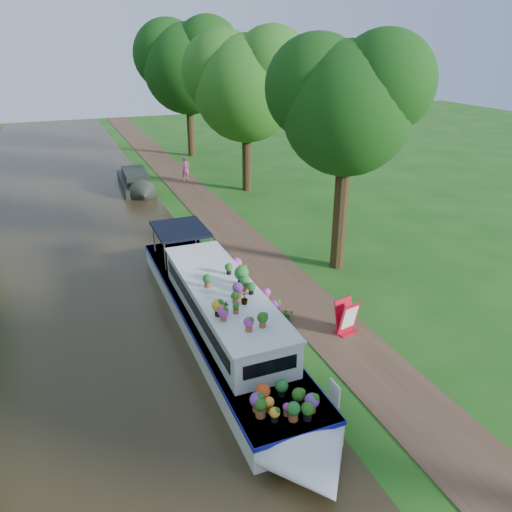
# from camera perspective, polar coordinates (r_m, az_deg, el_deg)

# --- Properties ---
(ground) EXTENTS (100.00, 100.00, 0.00)m
(ground) POSITION_cam_1_polar(r_m,az_deg,el_deg) (16.81, 3.15, -7.17)
(ground) COLOR #1A4D13
(ground) RESTS_ON ground
(canal_water) EXTENTS (10.00, 100.00, 0.02)m
(canal_water) POSITION_cam_1_polar(r_m,az_deg,el_deg) (15.59, -17.67, -11.05)
(canal_water) COLOR black
(canal_water) RESTS_ON ground
(towpath) EXTENTS (2.20, 100.00, 0.03)m
(towpath) POSITION_cam_1_polar(r_m,az_deg,el_deg) (17.28, 6.78, -6.32)
(towpath) COLOR #4A3222
(towpath) RESTS_ON ground
(plant_boat) EXTENTS (2.29, 13.52, 2.24)m
(plant_boat) POSITION_cam_1_polar(r_m,az_deg,el_deg) (15.21, -3.65, -7.02)
(plant_boat) COLOR white
(plant_boat) RESTS_ON canal_water
(tree_near_overhang) EXTENTS (5.52, 5.28, 8.99)m
(tree_near_overhang) POSITION_cam_1_polar(r_m,az_deg,el_deg) (19.08, 10.34, 17.25)
(tree_near_overhang) COLOR black
(tree_near_overhang) RESTS_ON ground
(tree_near_mid) EXTENTS (6.90, 6.60, 9.40)m
(tree_near_mid) POSITION_cam_1_polar(r_m,az_deg,el_deg) (30.17, -1.21, 19.46)
(tree_near_mid) COLOR black
(tree_near_mid) RESTS_ON ground
(tree_near_far) EXTENTS (7.59, 7.26, 10.30)m
(tree_near_far) POSITION_cam_1_polar(r_m,az_deg,el_deg) (40.47, -7.93, 21.15)
(tree_near_far) COLOR black
(tree_near_far) RESTS_ON ground
(second_boat) EXTENTS (1.91, 6.01, 1.15)m
(second_boat) POSITION_cam_1_polar(r_m,az_deg,el_deg) (32.14, -13.59, 8.26)
(second_boat) COLOR black
(second_boat) RESTS_ON canal_water
(sandwich_board) EXTENTS (0.73, 0.68, 1.11)m
(sandwich_board) POSITION_cam_1_polar(r_m,az_deg,el_deg) (16.00, 10.30, -7.05)
(sandwich_board) COLOR red
(sandwich_board) RESTS_ON towpath
(pedestrian_pink) EXTENTS (0.68, 0.57, 1.59)m
(pedestrian_pink) POSITION_cam_1_polar(r_m,az_deg,el_deg) (33.36, -8.06, 9.87)
(pedestrian_pink) COLOR #E35D77
(pedestrian_pink) RESTS_ON towpath
(verge_plant) EXTENTS (0.45, 0.40, 0.44)m
(verge_plant) POSITION_cam_1_polar(r_m,az_deg,el_deg) (16.58, 3.57, -6.75)
(verge_plant) COLOR #2E621D
(verge_plant) RESTS_ON ground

